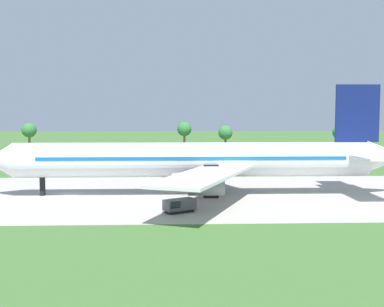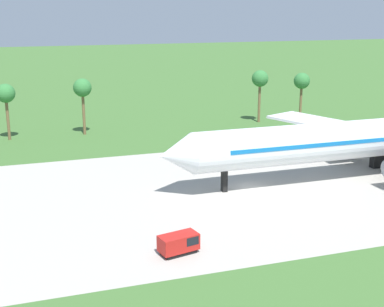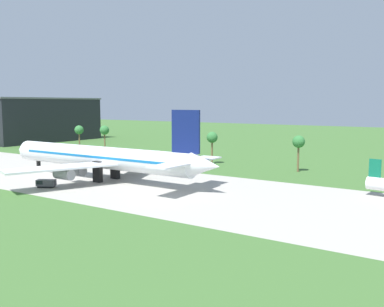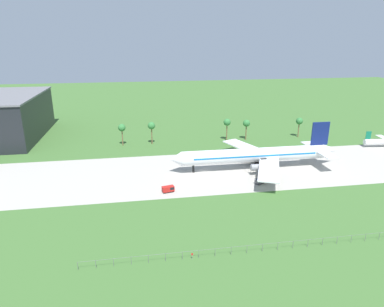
% 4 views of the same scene
% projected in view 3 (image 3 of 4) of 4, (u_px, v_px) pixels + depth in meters
% --- Properties ---
extents(ground_plane, '(600.00, 600.00, 0.00)m').
position_uv_depth(ground_plane, '(49.00, 172.00, 122.76)').
color(ground_plane, '#3D662D').
extents(taxiway_strip, '(320.00, 44.00, 0.02)m').
position_uv_depth(taxiway_strip, '(49.00, 172.00, 122.76)').
color(taxiway_strip, '#A8A399').
rests_on(taxiway_strip, ground_plane).
extents(jet_airliner, '(69.95, 52.51, 18.24)m').
position_uv_depth(jet_airliner, '(103.00, 158.00, 109.64)').
color(jet_airliner, white).
rests_on(jet_airliner, ground_plane).
extents(baggage_tug, '(4.70, 3.86, 1.84)m').
position_uv_depth(baggage_tug, '(45.00, 183.00, 100.31)').
color(baggage_tug, black).
rests_on(baggage_tug, ground_plane).
extents(terminal_building, '(36.72, 61.20, 22.58)m').
position_uv_depth(terminal_building, '(35.00, 119.00, 225.58)').
color(terminal_building, black).
rests_on(terminal_building, ground_plane).
extents(palm_tree_row, '(95.31, 3.60, 11.46)m').
position_uv_depth(palm_tree_row, '(166.00, 135.00, 148.56)').
color(palm_tree_row, brown).
rests_on(palm_tree_row, ground_plane).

